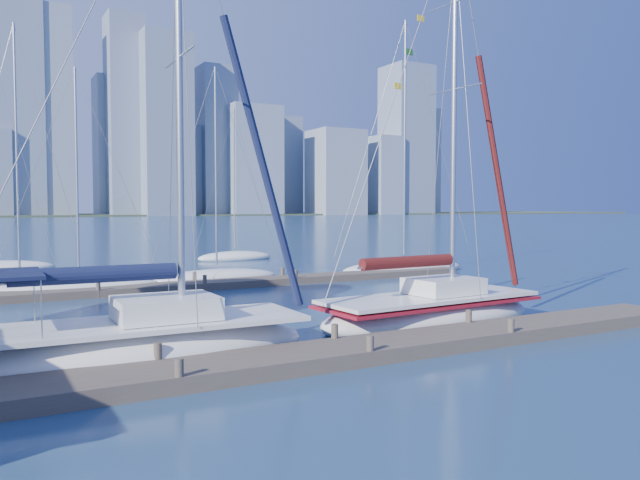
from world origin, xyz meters
TOP-DOWN VIEW (x-y plane):
  - ground at (0.00, 0.00)m, footprint 700.00×700.00m
  - near_dock at (0.00, 0.00)m, footprint 26.00×2.00m
  - far_dock at (2.00, 16.00)m, footprint 30.00×1.80m
  - sailboat_navy at (-5.05, 2.35)m, footprint 9.35×3.20m
  - sailboat_maroon at (5.02, 2.83)m, footprint 8.88×3.35m
  - bg_boat_0 at (-6.99, 18.62)m, footprint 6.33×2.76m
  - bg_boat_1 at (-4.52, 17.32)m, footprint 8.05×4.97m
  - bg_boat_2 at (2.83, 18.59)m, footprint 7.41×4.13m
  - bg_boat_5 at (14.70, 17.35)m, footprint 9.32×5.14m
  - bg_boat_7 at (8.88, 31.34)m, footprint 6.33×4.29m
  - skyline at (25.88, 289.97)m, footprint 502.99×51.31m

SIDE VIEW (x-z plane):
  - ground at x=0.00m, z-range 0.00..0.00m
  - far_dock at x=2.00m, z-range 0.00..0.36m
  - near_dock at x=0.00m, z-range 0.00..0.40m
  - bg_boat_1 at x=-4.52m, z-range -5.27..5.73m
  - bg_boat_2 at x=2.83m, z-range -5.79..6.27m
  - bg_boat_7 at x=8.88m, z-range -5.76..6.27m
  - bg_boat_0 at x=-6.99m, z-range -6.25..6.76m
  - bg_boat_5 at x=14.70m, z-range -7.69..8.29m
  - sailboat_navy at x=-5.05m, z-range -6.15..8.27m
  - sailboat_maroon at x=5.02m, z-range -6.23..8.52m
  - skyline at x=25.88m, z-range -14.75..83.79m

